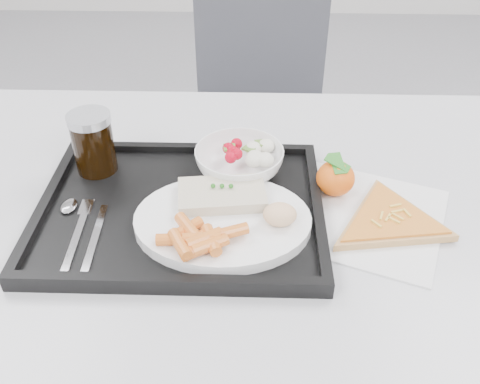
{
  "coord_description": "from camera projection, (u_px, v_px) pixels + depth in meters",
  "views": [
    {
      "loc": [
        0.05,
        -0.4,
        1.3
      ],
      "look_at": [
        0.03,
        0.3,
        0.77
      ],
      "focal_mm": 40.0,
      "sensor_mm": 36.0,
      "label": 1
    }
  ],
  "objects": [
    {
      "name": "salad_bowl",
      "position": [
        239.0,
        162.0,
        0.92
      ],
      "size": [
        0.15,
        0.15,
        0.05
      ],
      "color": "white",
      "rests_on": "tray"
    },
    {
      "name": "carrot_pile",
      "position": [
        198.0,
        239.0,
        0.75
      ],
      "size": [
        0.13,
        0.09,
        0.03
      ],
      "color": "orange",
      "rests_on": "dinner_plate"
    },
    {
      "name": "chair",
      "position": [
        260.0,
        90.0,
        1.69
      ],
      "size": [
        0.43,
        0.43,
        0.93
      ],
      "color": "#3E3F46",
      "rests_on": "ground"
    },
    {
      "name": "dinner_plate",
      "position": [
        223.0,
        221.0,
        0.81
      ],
      "size": [
        0.27,
        0.27,
        0.02
      ],
      "color": "white",
      "rests_on": "tray"
    },
    {
      "name": "bread_roll",
      "position": [
        280.0,
        214.0,
        0.79
      ],
      "size": [
        0.06,
        0.06,
        0.03
      ],
      "color": "#DEB37C",
      "rests_on": "dinner_plate"
    },
    {
      "name": "salad_contents",
      "position": [
        251.0,
        153.0,
        0.92
      ],
      "size": [
        0.09,
        0.08,
        0.02
      ],
      "color": "#B00619",
      "rests_on": "salad_bowl"
    },
    {
      "name": "cutlery",
      "position": [
        80.0,
        224.0,
        0.82
      ],
      "size": [
        0.08,
        0.17,
        0.01
      ],
      "color": "silver",
      "rests_on": "tray"
    },
    {
      "name": "fish_fillet",
      "position": [
        222.0,
        194.0,
        0.84
      ],
      "size": [
        0.14,
        0.1,
        0.03
      ],
      "color": "beige",
      "rests_on": "dinner_plate"
    },
    {
      "name": "tray",
      "position": [
        181.0,
        210.0,
        0.86
      ],
      "size": [
        0.45,
        0.35,
        0.03
      ],
      "color": "black",
      "rests_on": "table"
    },
    {
      "name": "tangerine",
      "position": [
        336.0,
        178.0,
        0.88
      ],
      "size": [
        0.08,
        0.08,
        0.07
      ],
      "color": "orange",
      "rests_on": "napkin"
    },
    {
      "name": "pizza_slice",
      "position": [
        389.0,
        220.0,
        0.83
      ],
      "size": [
        0.32,
        0.32,
        0.02
      ],
      "color": "tan",
      "rests_on": "napkin"
    },
    {
      "name": "cola_glass",
      "position": [
        93.0,
        142.0,
        0.91
      ],
      "size": [
        0.07,
        0.07,
        0.11
      ],
      "color": "black",
      "rests_on": "tray"
    },
    {
      "name": "napkin",
      "position": [
        361.0,
        216.0,
        0.86
      ],
      "size": [
        0.32,
        0.31,
        0.0
      ],
      "color": "silver",
      "rests_on": "table"
    },
    {
      "name": "table",
      "position": [
        225.0,
        231.0,
        0.93
      ],
      "size": [
        1.2,
        0.8,
        0.75
      ],
      "color": "silver",
      "rests_on": "ground"
    }
  ]
}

